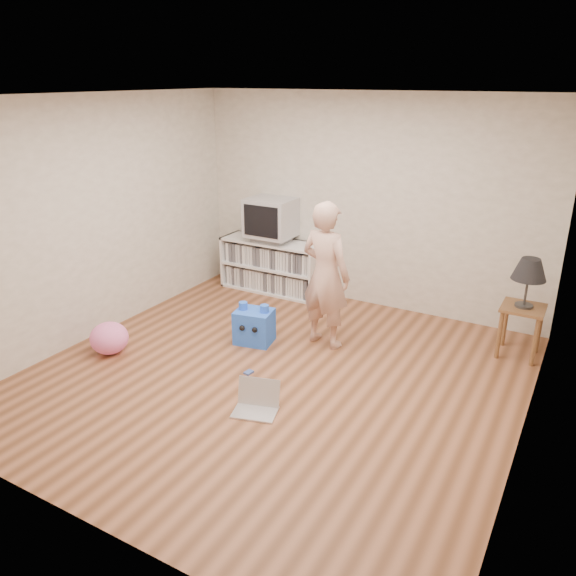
% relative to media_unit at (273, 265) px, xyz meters
% --- Properties ---
extents(ground, '(4.50, 4.50, 0.00)m').
position_rel_media_unit_xyz_m(ground, '(1.23, -2.04, -0.35)').
color(ground, brown).
rests_on(ground, ground).
extents(walls, '(4.52, 4.52, 2.60)m').
position_rel_media_unit_xyz_m(walls, '(1.23, -2.04, 0.95)').
color(walls, '#B9B2A2').
rests_on(walls, ground).
extents(ceiling, '(4.50, 4.50, 0.01)m').
position_rel_media_unit_xyz_m(ceiling, '(1.23, -2.04, 2.25)').
color(ceiling, white).
rests_on(ceiling, walls).
extents(media_unit, '(1.40, 0.45, 0.70)m').
position_rel_media_unit_xyz_m(media_unit, '(0.00, 0.00, 0.00)').
color(media_unit, white).
rests_on(media_unit, ground).
extents(dvd_deck, '(0.45, 0.35, 0.07)m').
position_rel_media_unit_xyz_m(dvd_deck, '(0.00, -0.02, 0.39)').
color(dvd_deck, gray).
rests_on(dvd_deck, media_unit).
extents(crt_tv, '(0.60, 0.53, 0.50)m').
position_rel_media_unit_xyz_m(crt_tv, '(0.00, -0.02, 0.67)').
color(crt_tv, '#ADADB3').
rests_on(crt_tv, dvd_deck).
extents(side_table, '(0.42, 0.42, 0.55)m').
position_rel_media_unit_xyz_m(side_table, '(3.22, -0.39, 0.07)').
color(side_table, brown).
rests_on(side_table, ground).
extents(table_lamp, '(0.34, 0.34, 0.52)m').
position_rel_media_unit_xyz_m(table_lamp, '(3.22, -0.39, 0.59)').
color(table_lamp, '#333333').
rests_on(table_lamp, side_table).
extents(person, '(0.63, 0.47, 1.58)m').
position_rel_media_unit_xyz_m(person, '(1.34, -1.13, 0.44)').
color(person, '#D2A48F').
rests_on(person, ground).
extents(laptop, '(0.45, 0.39, 0.26)m').
position_rel_media_unit_xyz_m(laptop, '(1.40, -2.60, -0.28)').
color(laptop, silver).
rests_on(laptop, ground).
extents(playing_cards, '(0.08, 0.10, 0.02)m').
position_rel_media_unit_xyz_m(playing_cards, '(0.99, -2.11, -0.34)').
color(playing_cards, '#3F59A8').
rests_on(playing_cards, ground).
extents(plush_blue, '(0.44, 0.39, 0.46)m').
position_rel_media_unit_xyz_m(plush_blue, '(0.66, -1.49, -0.16)').
color(plush_blue, blue).
rests_on(plush_blue, ground).
extents(plush_pink, '(0.48, 0.48, 0.34)m').
position_rel_media_unit_xyz_m(plush_pink, '(-0.53, -2.45, -0.18)').
color(plush_pink, pink).
rests_on(plush_pink, ground).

